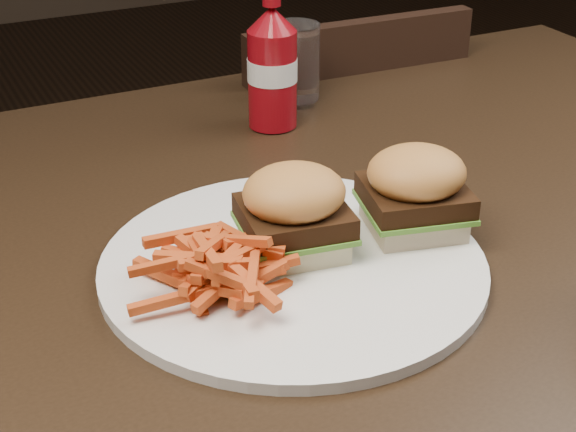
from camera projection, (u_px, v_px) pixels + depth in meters
name	position (u px, v px, depth m)	size (l,w,h in m)	color
dining_table	(343.00, 216.00, 0.91)	(1.20, 0.80, 0.04)	black
chair_far	(307.00, 218.00, 1.53)	(0.37, 0.37, 0.03)	black
plate	(293.00, 265.00, 0.78)	(0.34, 0.34, 0.01)	white
sandwich_half_a	(294.00, 240.00, 0.79)	(0.08, 0.08, 0.02)	beige
sandwich_half_b	(413.00, 219.00, 0.82)	(0.08, 0.08, 0.02)	beige
fries_pile	(217.00, 267.00, 0.73)	(0.11, 0.11, 0.04)	red
ketchup_bottle	(272.00, 79.00, 1.04)	(0.06, 0.06, 0.12)	maroon
tumbler	(295.00, 62.00, 1.12)	(0.06, 0.06, 0.10)	white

